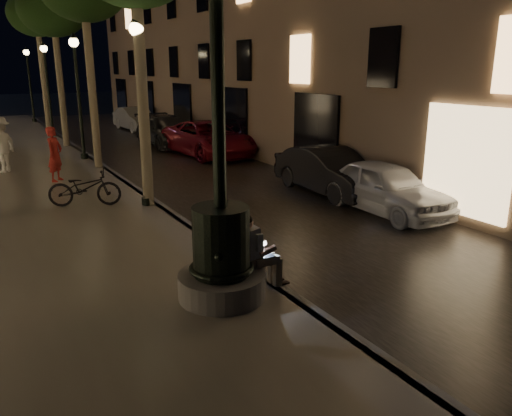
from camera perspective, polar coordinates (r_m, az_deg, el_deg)
ground at (r=20.42m, az=-17.56°, el=4.50°), size 120.00×120.00×0.00m
cobble_lane at (r=21.24m, az=-9.64°, el=5.46°), size 6.00×45.00×0.02m
curb_strip at (r=20.40m, az=-17.58°, el=4.77°), size 0.25×45.00×0.20m
fountain_lamppost at (r=7.79m, az=-4.03°, el=-3.34°), size 1.40×1.40×5.21m
seated_man_laptop at (r=8.16m, az=-0.10°, el=-4.73°), size 0.94×0.32×1.31m
tree_third at (r=25.05m, az=-22.22°, el=20.21°), size 3.00×3.00×7.20m
tree_far at (r=31.00m, az=-23.83°, el=19.54°), size 3.00×3.00×7.50m
lamp_curb_a at (r=13.22m, az=-13.11°, el=13.16°), size 0.36×0.36×4.81m
lamp_curb_b at (r=21.00m, az=-19.75°, el=13.52°), size 0.36×0.36×4.81m
lamp_curb_c at (r=28.90m, az=-22.79°, el=13.63°), size 0.36×0.36×4.81m
lamp_curb_d at (r=36.84m, az=-24.52°, el=13.67°), size 0.36×0.36×4.81m
car_front at (r=13.66m, az=14.57°, el=2.31°), size 1.69×4.05×1.37m
car_second at (r=15.40m, az=8.42°, el=4.22°), size 1.61×4.30×1.40m
car_third at (r=22.03m, az=-5.47°, el=7.92°), size 2.80×5.51×1.49m
car_rear at (r=25.28m, az=-10.22°, el=8.71°), size 2.10×5.02×1.45m
car_fifth at (r=31.59m, az=-13.59°, el=9.86°), size 1.77×4.33×1.40m
pedestrian_red at (r=17.23m, az=-22.01°, el=5.73°), size 0.73×0.76×1.75m
pedestrian_white at (r=19.48m, az=-27.15°, el=6.47°), size 1.38×1.41×1.94m
bicycle at (r=13.91m, az=-19.01°, el=2.21°), size 1.97×1.29×0.98m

